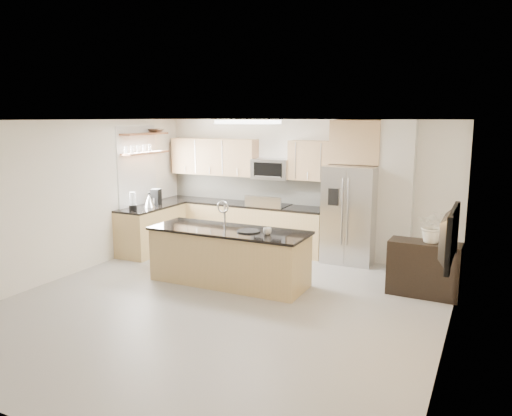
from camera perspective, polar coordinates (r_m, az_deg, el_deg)
The scene contains 27 objects.
floor at distance 7.34m, azimuth -3.74°, elevation -10.77°, with size 6.50×6.50×0.00m, color #9A9692.
ceiling at distance 6.85m, azimuth -4.00°, elevation 9.98°, with size 6.00×6.50×0.02m, color white.
wall_back at distance 9.89m, azimuth 5.47°, elevation 2.51°, with size 6.00×0.02×2.60m, color white.
wall_front at distance 4.53m, azimuth -24.77°, elevation -7.83°, with size 6.00×0.02×2.60m, color white.
wall_left at distance 8.83m, azimuth -21.05°, elevation 0.92°, with size 0.02×6.50×2.60m, color white.
wall_right at distance 6.11m, azimuth 21.46°, elevation -3.06°, with size 0.02×6.50×2.60m, color white.
back_counter at distance 10.24m, azimuth -1.68°, elevation -1.88°, with size 3.55×0.66×1.44m.
left_counter at distance 10.12m, azimuth -11.85°, elevation -2.33°, with size 0.66×1.50×0.92m.
range at distance 9.96m, azimuth 1.49°, elevation -2.23°, with size 0.76×0.64×1.14m.
upper_cabinets at distance 10.21m, azimuth -1.71°, elevation 5.76°, with size 3.50×0.33×0.75m.
microwave at distance 9.89m, azimuth 1.81°, elevation 4.48°, with size 0.76×0.40×0.40m.
refrigerator at distance 9.29m, azimuth 10.75°, elevation -0.70°, with size 0.92×0.78×1.78m.
partition_column at distance 9.28m, azimuth 15.74°, elevation 1.65°, with size 0.60×0.30×2.60m, color beige.
window at distance 10.12m, azimuth -13.46°, elevation 4.44°, with size 0.04×1.15×1.65m.
shelf_lower at distance 10.09m, azimuth -12.61°, elevation 6.17°, with size 0.30×1.20×0.04m, color #995F3D.
shelf_upper at distance 10.07m, azimuth -12.70°, elevation 8.27°, with size 0.30×1.20×0.04m, color #995F3D.
ceiling_fixture at distance 8.45m, azimuth -0.93°, elevation 9.80°, with size 1.00×0.50×0.06m, color white.
island at distance 8.04m, azimuth -3.08°, elevation -5.51°, with size 2.56×0.93×1.31m.
credenza at distance 7.90m, azimuth 18.63°, elevation -6.59°, with size 1.03×0.43×0.82m, color black.
cup at distance 7.57m, azimuth 1.30°, elevation -2.65°, with size 0.13×0.13×0.10m, color silver.
platter at distance 7.75m, azimuth -0.86°, elevation -2.66°, with size 0.37×0.37×0.02m, color black.
blender at distance 9.60m, azimuth -13.90°, elevation 0.62°, with size 0.15×0.15×0.35m.
kettle at distance 9.90m, azimuth -12.11°, elevation 0.84°, with size 0.23×0.23×0.28m.
coffee_maker at distance 10.18m, azimuth -11.37°, elevation 1.25°, with size 0.21×0.23×0.31m.
bowl at distance 10.38m, azimuth -11.37°, elevation 8.74°, with size 0.40×0.40×0.10m, color #B3B3B6.
flower_vase at distance 7.73m, azimuth 19.68°, elevation -0.98°, with size 0.68×0.59×0.76m, color beige.
television at distance 5.91m, azimuth 20.47°, elevation -2.93°, with size 1.08×0.14×0.62m, color black.
Camera 1 is at (3.39, -5.95, 2.64)m, focal length 35.00 mm.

